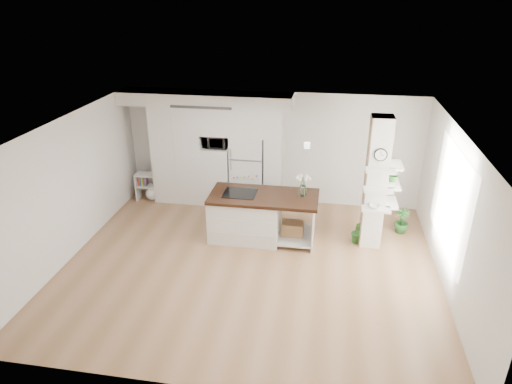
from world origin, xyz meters
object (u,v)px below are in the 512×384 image
Objects in this scene: kitchen_island at (251,215)px; floor_plant_a at (359,232)px; refrigerator at (248,170)px; bookshelf at (150,188)px.

kitchen_island is 2.23m from floor_plant_a.
refrigerator reaches higher than kitchen_island.
bookshelf is at bearing 165.26° from floor_plant_a.
refrigerator is 2.52m from bookshelf.
floor_plant_a is (2.22, 0.11, -0.25)m from kitchen_island.
refrigerator is 0.79× the size of kitchen_island.
floor_plant_a is (5.04, -1.33, -0.03)m from bookshelf.
kitchen_island reaches higher than bookshelf.
refrigerator reaches higher than bookshelf.
refrigerator is 1.70m from kitchen_island.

